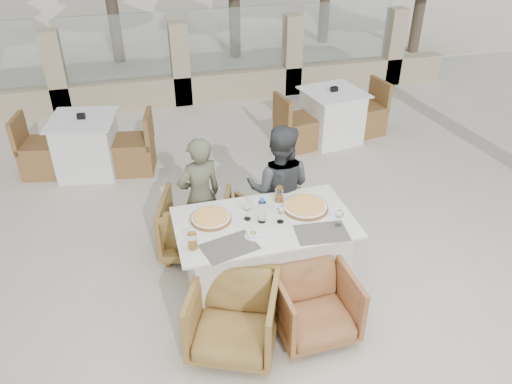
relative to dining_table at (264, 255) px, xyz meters
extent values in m
plane|color=beige|center=(-0.11, 0.08, -0.39)|extent=(80.00, 80.00, 0.00)
cube|color=beige|center=(-0.11, 14.08, -0.38)|extent=(30.00, 16.00, 0.01)
cube|color=#56524A|center=(-0.38, -0.28, 0.39)|extent=(0.51, 0.40, 0.00)
cube|color=#57534A|center=(0.43, -0.29, 0.39)|extent=(0.48, 0.34, 0.00)
cylinder|color=orange|center=(-0.46, 0.15, 0.41)|extent=(0.41, 0.41, 0.05)
cylinder|color=orange|center=(0.42, 0.10, 0.41)|extent=(0.53, 0.53, 0.05)
cylinder|color=#A8BFDD|center=(-0.02, 0.01, 0.51)|extent=(0.07, 0.07, 0.25)
cylinder|color=orange|center=(-0.68, -0.21, 0.46)|extent=(0.09, 0.09, 0.15)
cylinder|color=#C36D1B|center=(0.22, 0.29, 0.46)|extent=(0.10, 0.10, 0.15)
imported|color=olive|center=(-0.53, 0.74, -0.06)|extent=(0.87, 0.89, 0.65)
imported|color=olive|center=(0.32, 0.73, -0.09)|extent=(0.82, 0.83, 0.58)
imported|color=olive|center=(-0.44, -0.63, -0.06)|extent=(0.92, 0.93, 0.65)
imported|color=#996137|center=(0.26, -0.65, -0.08)|extent=(0.68, 0.69, 0.61)
imported|color=#575A41|center=(-0.47, 0.75, 0.26)|extent=(0.54, 0.43, 1.30)
imported|color=#3B3E41|center=(0.32, 0.60, 0.31)|extent=(0.83, 0.75, 1.40)
camera|label=1|loc=(-1.01, -3.49, 2.99)|focal=35.00mm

